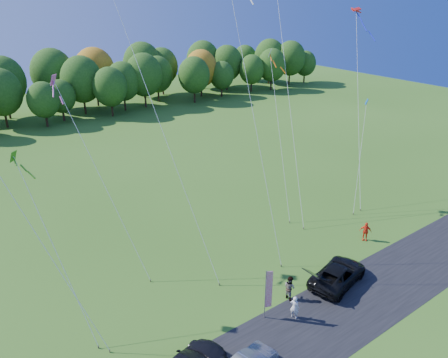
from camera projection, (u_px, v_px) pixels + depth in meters
ground at (273, 295)px, 31.39m from camera, size 160.00×160.00×0.00m
asphalt_strip at (315, 327)px, 28.43m from camera, size 90.00×6.00×0.01m
tree_line at (48, 122)px, 72.00m from camera, size 116.00×12.00×10.00m
black_suv at (338, 274)px, 32.42m from camera, size 5.88×3.66×1.52m
person_tailgate_a at (295, 307)px, 28.91m from camera, size 0.61×0.72×1.69m
person_tailgate_b at (290, 287)px, 30.73m from camera, size 0.73×0.91×1.82m
person_east at (365, 231)px, 37.92m from camera, size 0.95×1.06×1.73m
feather_flag at (268, 289)px, 28.36m from camera, size 0.47×0.24×3.76m
kite_delta_blue at (149, 94)px, 30.00m from camera, size 5.21×11.99×28.00m
kite_parafoil_orange at (287, 79)px, 40.55m from camera, size 6.75×12.21×25.50m
kite_delta_red at (239, 10)px, 31.35m from camera, size 2.40×8.84×24.24m
kite_parafoil_rainbow at (358, 107)px, 44.18m from camera, size 7.69×8.52×18.80m
kite_diamond_yellow at (39, 238)px, 24.83m from camera, size 4.84×7.19×14.89m
kite_diamond_green at (56, 251)px, 26.44m from camera, size 2.10×6.99×11.63m
kite_diamond_white at (280, 137)px, 40.66m from camera, size 2.46×6.37×15.49m
kite_diamond_pink at (103, 182)px, 31.74m from camera, size 3.56×7.76×15.09m
kite_diamond_blue_low at (360, 158)px, 42.36m from camera, size 3.95×3.11×10.72m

